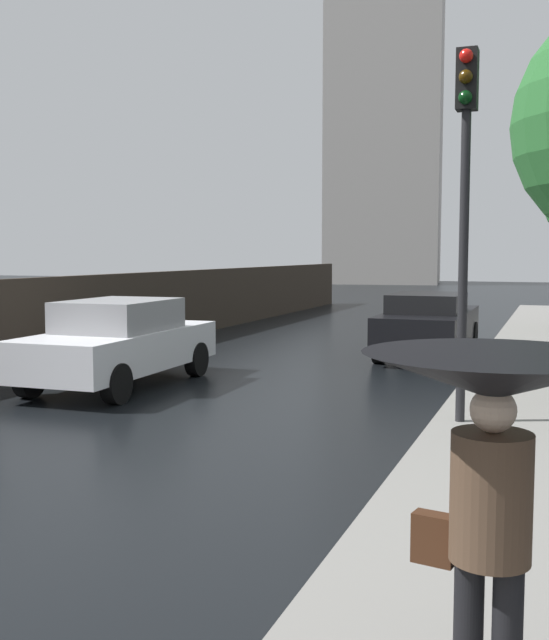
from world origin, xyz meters
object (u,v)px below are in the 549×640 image
Objects in this scene: traffic_light at (465,169)px; pedestrian_with_umbrella_near at (492,422)px; car_white_near_kerb at (119,342)px; car_black_mid_road at (429,323)px.

pedestrian_with_umbrella_near is at bearing -82.08° from traffic_light.
pedestrian_with_umbrella_near is 6.73m from traffic_light.
traffic_light reaches higher than car_white_near_kerb.
pedestrian_with_umbrella_near reaches higher than car_white_near_kerb.
traffic_light reaches higher than car_black_mid_road.
traffic_light reaches higher than pedestrian_with_umbrella_near.
traffic_light is (1.56, -7.16, 2.63)m from car_black_mid_road.
car_black_mid_road is 2.65× the size of pedestrian_with_umbrella_near.
pedestrian_with_umbrella_near is (6.89, -7.84, 0.79)m from car_white_near_kerb.
car_white_near_kerb is at bearing 166.69° from traffic_light.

